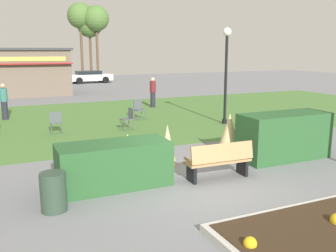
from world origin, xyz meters
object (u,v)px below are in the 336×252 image
object	(u,v)px
parked_car_east_slot	(90,76)
tree_right_bg	(80,16)
park_bench	(219,161)
parked_car_center_slot	(41,78)
person_strolling	(4,101)
trash_bin	(53,192)
cafe_chair_north	(129,117)
lamppost_mid	(226,64)
food_kiosk	(10,72)
tree_left_bg	(96,19)
cafe_chair_center	(56,121)
tree_center_bg	(90,25)
cafe_chair_west	(139,108)
person_standing	(153,92)

from	to	relation	value
parked_car_east_slot	tree_right_bg	world-z (taller)	tree_right_bg
park_bench	parked_car_center_slot	size ratio (longest dim) A/B	0.40
park_bench	person_strolling	xyz separation A→B (m)	(-4.73, 11.12, 0.38)
park_bench	trash_bin	distance (m)	4.04
cafe_chair_north	park_bench	bearing A→B (deg)	-88.41
lamppost_mid	cafe_chair_north	world-z (taller)	lamppost_mid
food_kiosk	tree_right_bg	xyz separation A→B (m)	(7.87, 13.68, 5.14)
tree_left_bg	tree_right_bg	xyz separation A→B (m)	(-1.56, 0.85, 0.29)
cafe_chair_center	tree_right_bg	distance (m)	29.37
food_kiosk	tree_center_bg	xyz separation A→B (m)	(8.92, 13.91, 4.24)
park_bench	tree_right_bg	distance (m)	35.62
cafe_chair_west	cafe_chair_center	bearing A→B (deg)	-157.15
cafe_chair_west	tree_left_bg	distance (m)	26.40
tree_left_bg	tree_center_bg	size ratio (longest dim) A/B	1.08
person_strolling	tree_left_bg	bearing A→B (deg)	137.41
lamppost_mid	tree_center_bg	bearing A→B (deg)	88.49
cafe_chair_west	parked_car_east_slot	world-z (taller)	parked_car_east_slot
park_bench	cafe_chair_west	world-z (taller)	park_bench
tree_right_bg	person_standing	bearing A→B (deg)	-91.93
cafe_chair_center	tree_right_bg	world-z (taller)	tree_right_bg
park_bench	cafe_chair_west	bearing A→B (deg)	83.29
cafe_chair_north	person_standing	size ratio (longest dim) A/B	0.53
tree_center_bg	lamppost_mid	bearing A→B (deg)	-91.51
cafe_chair_center	cafe_chair_north	xyz separation A→B (m)	(2.80, -0.41, 0.00)
cafe_chair_center	tree_left_bg	world-z (taller)	tree_left_bg
park_bench	person_standing	size ratio (longest dim) A/B	1.02
food_kiosk	person_standing	distance (m)	11.74
trash_bin	tree_right_bg	size ratio (longest dim) A/B	0.10
tree_left_bg	tree_right_bg	world-z (taller)	tree_right_bg
person_standing	parked_car_east_slot	bearing A→B (deg)	64.09
cafe_chair_west	trash_bin	bearing A→B (deg)	-119.59
trash_bin	parked_car_east_slot	xyz separation A→B (m)	(7.41, 29.68, 0.24)
tree_center_bg	parked_car_east_slot	bearing A→B (deg)	-104.51
parked_car_center_slot	tree_right_bg	world-z (taller)	tree_right_bg
cafe_chair_center	parked_car_center_slot	xyz separation A→B (m)	(1.74, 22.47, 0.12)
person_standing	cafe_chair_west	bearing A→B (deg)	-146.71
food_kiosk	tree_center_bg	distance (m)	17.06
food_kiosk	cafe_chair_center	xyz separation A→B (m)	(1.10, -14.20, -1.15)
park_bench	tree_left_bg	distance (m)	34.94
person_standing	person_strolling	bearing A→B (deg)	160.69
person_strolling	tree_left_bg	distance (m)	25.63
trash_bin	tree_left_bg	size ratio (longest dim) A/B	0.10
tree_right_bg	cafe_chair_north	bearing A→B (deg)	-97.99
park_bench	cafe_chair_center	size ratio (longest dim) A/B	1.93
trash_bin	person_strolling	xyz separation A→B (m)	(-0.69, 11.36, 0.46)
person_strolling	tree_right_bg	distance (m)	25.90
trash_bin	cafe_chair_north	xyz separation A→B (m)	(3.85, 6.80, 0.13)
lamppost_mid	trash_bin	bearing A→B (deg)	-142.14
cafe_chair_center	parked_car_center_slot	size ratio (longest dim) A/B	0.21
lamppost_mid	tree_left_bg	world-z (taller)	tree_left_bg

